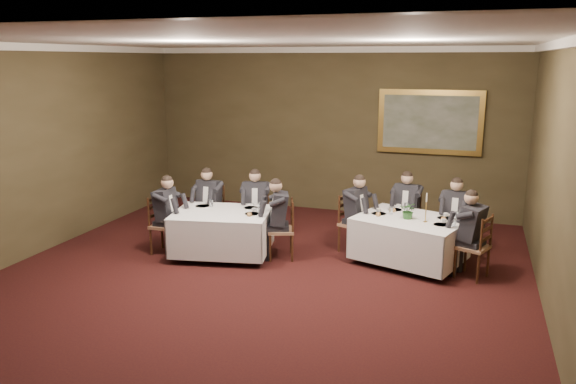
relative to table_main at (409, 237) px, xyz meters
The scene contains 28 objects.
ground 3.02m from the table_main, 134.27° to the right, with size 10.00×10.00×0.00m, color black.
ceiling 4.27m from the table_main, 134.27° to the right, with size 8.00×10.00×0.10m, color silver.
back_wall 3.77m from the table_main, 126.05° to the left, with size 8.00×0.10×3.50m, color #38311C.
right_wall 3.15m from the table_main, 48.12° to the right, with size 0.10×10.00×3.50m, color #38311C.
crown_molding 4.23m from the table_main, 134.27° to the right, with size 8.00×10.00×0.12m.
table_main is the anchor object (origin of this frame).
table_second 3.10m from the table_main, 168.63° to the right, with size 1.80×1.50×0.67m.
chair_main_backleft 0.96m from the table_main, 99.95° to the left, with size 0.50×0.48×1.00m.
diner_main_backleft 0.94m from the table_main, 100.17° to the left, with size 0.47×0.53×1.35m.
chair_main_backright 0.96m from the table_main, 44.82° to the left, with size 0.49×0.47×1.00m.
diner_main_backright 0.94m from the table_main, 44.38° to the left, with size 0.46×0.53×1.35m.
chair_main_endleft 1.05m from the table_main, 162.25° to the left, with size 0.54×0.56×1.00m.
diner_main_endleft 1.03m from the table_main, 162.28° to the left, with size 0.59×0.54×1.35m.
chair_main_endright 1.05m from the table_main, 17.77° to the right, with size 0.55×0.57×1.00m.
diner_main_endright 1.03m from the table_main, 17.72° to the right, with size 0.59×0.55×1.35m.
chair_sec_backleft 3.62m from the table_main, behind, with size 0.46×0.44×1.00m.
diner_sec_backleft 3.61m from the table_main, behind, with size 0.43×0.50×1.35m.
chair_sec_backright 2.79m from the table_main, behind, with size 0.53×0.51×1.00m.
diner_sec_backright 2.79m from the table_main, behind, with size 0.50×0.56×1.35m.
chair_sec_endright 2.10m from the table_main, 168.49° to the right, with size 0.55×0.56×1.00m.
diner_sec_endright 2.10m from the table_main, 168.44° to the right, with size 0.59×0.54×1.35m.
chair_sec_endleft 4.11m from the table_main, 168.75° to the right, with size 0.43×0.45×1.00m.
diner_sec_endleft 4.10m from the table_main, 168.73° to the right, with size 0.49×0.43×1.35m.
centerpiece 0.47m from the table_main, 127.31° to the right, with size 0.27×0.23×0.30m, color #2D5926.
candlestick 0.56m from the table_main, 28.86° to the right, with size 0.07×0.07×0.48m.
place_setting_table_main 0.65m from the table_main, 118.27° to the left, with size 0.33×0.31×0.14m.
place_setting_table_second 3.50m from the table_main, behind, with size 0.33×0.31×0.14m.
painting 3.21m from the table_main, 90.00° to the left, with size 2.06×0.09×1.29m.
Camera 1 is at (2.98, -6.69, 3.25)m, focal length 35.00 mm.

